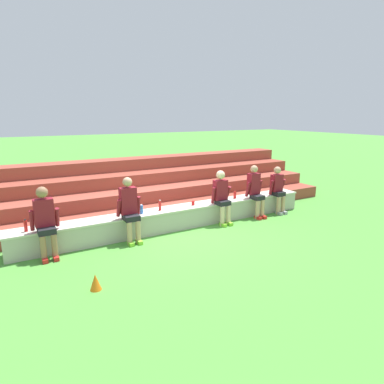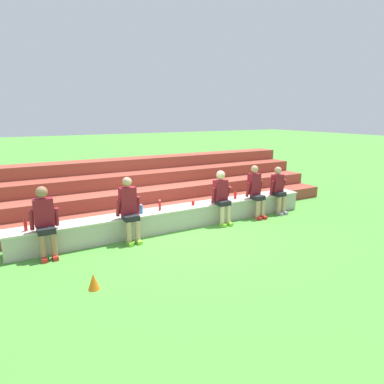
% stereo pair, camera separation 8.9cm
% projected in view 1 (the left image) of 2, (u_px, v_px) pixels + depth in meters
% --- Properties ---
extents(ground_plane, '(80.00, 80.00, 0.00)m').
position_uv_depth(ground_plane, '(182.00, 230.00, 8.24)').
color(ground_plane, '#4C9338').
extents(stone_seating_wall, '(7.73, 0.57, 0.52)m').
position_uv_depth(stone_seating_wall, '(177.00, 217.00, 8.40)').
color(stone_seating_wall, '#B7AF9E').
rests_on(stone_seating_wall, ground).
extents(brick_bleachers, '(11.31, 3.00, 1.40)m').
position_uv_depth(brick_bleachers, '(142.00, 189.00, 10.32)').
color(brick_bleachers, '#984132').
rests_on(brick_bleachers, ground).
extents(person_far_left, '(0.55, 0.54, 1.42)m').
position_uv_depth(person_far_left, '(45.00, 220.00, 6.56)').
color(person_far_left, '#996B4C').
rests_on(person_far_left, ground).
extents(person_left_of_center, '(0.54, 0.54, 1.45)m').
position_uv_depth(person_left_of_center, '(130.00, 208.00, 7.38)').
color(person_left_of_center, tan).
rests_on(person_left_of_center, ground).
extents(person_center, '(0.53, 0.51, 1.39)m').
position_uv_depth(person_center, '(222.00, 195.00, 8.60)').
color(person_center, beige).
rests_on(person_center, ground).
extents(person_right_of_center, '(0.50, 0.56, 1.43)m').
position_uv_depth(person_right_of_center, '(256.00, 190.00, 9.19)').
color(person_right_of_center, tan).
rests_on(person_right_of_center, ground).
extents(person_far_right, '(0.50, 0.46, 1.34)m').
position_uv_depth(person_far_right, '(278.00, 189.00, 9.56)').
color(person_far_right, tan).
rests_on(person_far_right, ground).
extents(water_bottle_mid_right, '(0.06, 0.06, 0.26)m').
position_uv_depth(water_bottle_mid_right, '(160.00, 205.00, 8.07)').
color(water_bottle_mid_right, red).
rests_on(water_bottle_mid_right, stone_seating_wall).
extents(water_bottle_center_gap, '(0.08, 0.08, 0.21)m').
position_uv_depth(water_bottle_center_gap, '(235.00, 195.00, 9.22)').
color(water_bottle_center_gap, red).
rests_on(water_bottle_center_gap, stone_seating_wall).
extents(water_bottle_mid_left, '(0.07, 0.07, 0.25)m').
position_uv_depth(water_bottle_mid_left, '(26.00, 226.00, 6.62)').
color(water_bottle_mid_left, red).
rests_on(water_bottle_mid_left, stone_seating_wall).
extents(water_bottle_near_left, '(0.08, 0.08, 0.22)m').
position_uv_depth(water_bottle_near_left, '(141.00, 209.00, 7.81)').
color(water_bottle_near_left, blue).
rests_on(water_bottle_near_left, stone_seating_wall).
extents(plastic_cup_left_end, '(0.08, 0.08, 0.11)m').
position_uv_depth(plastic_cup_left_end, '(193.00, 203.00, 8.55)').
color(plastic_cup_left_end, red).
rests_on(plastic_cup_left_end, stone_seating_wall).
extents(sports_cone, '(0.19, 0.19, 0.27)m').
position_uv_depth(sports_cone, '(95.00, 282.00, 5.43)').
color(sports_cone, orange).
rests_on(sports_cone, ground).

